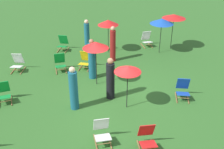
# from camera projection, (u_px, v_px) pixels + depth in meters

# --- Properties ---
(ground_plane) EXTENTS (40.00, 40.00, 0.00)m
(ground_plane) POSITION_uv_depth(u_px,v_px,m) (115.00, 100.00, 10.58)
(ground_plane) COLOR #2D6026
(deckchair_0) EXTENTS (0.56, 0.81, 0.83)m
(deckchair_0) POSITION_uv_depth(u_px,v_px,m) (147.00, 40.00, 15.33)
(deckchair_0) COLOR olive
(deckchair_0) RESTS_ON ground
(deckchair_1) EXTENTS (0.54, 0.80, 0.83)m
(deckchair_1) POSITION_uv_depth(u_px,v_px,m) (102.00, 132.00, 8.39)
(deckchair_1) COLOR olive
(deckchair_1) RESTS_ON ground
(deckchair_2) EXTENTS (0.66, 0.86, 0.83)m
(deckchair_2) POSITION_uv_depth(u_px,v_px,m) (63.00, 44.00, 14.78)
(deckchair_2) COLOR olive
(deckchair_2) RESTS_ON ground
(deckchair_3) EXTENTS (0.63, 0.85, 0.83)m
(deckchair_3) POSITION_uv_depth(u_px,v_px,m) (183.00, 89.00, 10.59)
(deckchair_3) COLOR olive
(deckchair_3) RESTS_ON ground
(deckchair_4) EXTENTS (0.64, 0.85, 0.83)m
(deckchair_4) POSITION_uv_depth(u_px,v_px,m) (4.00, 93.00, 10.37)
(deckchair_4) COLOR olive
(deckchair_4) RESTS_ON ground
(deckchair_5) EXTENTS (0.68, 0.87, 0.83)m
(deckchair_5) POSITION_uv_depth(u_px,v_px,m) (85.00, 61.00, 12.89)
(deckchair_5) COLOR olive
(deckchair_5) RESTS_ON ground
(deckchair_6) EXTENTS (0.57, 0.82, 0.83)m
(deckchair_6) POSITION_uv_depth(u_px,v_px,m) (60.00, 63.00, 12.67)
(deckchair_6) COLOR olive
(deckchair_6) RESTS_ON ground
(deckchair_7) EXTENTS (0.50, 0.77, 0.83)m
(deckchair_7) POSITION_uv_depth(u_px,v_px,m) (147.00, 138.00, 8.13)
(deckchair_7) COLOR olive
(deckchair_7) RESTS_ON ground
(deckchair_8) EXTENTS (0.59, 0.83, 0.83)m
(deckchair_8) POSITION_uv_depth(u_px,v_px,m) (18.00, 63.00, 12.64)
(deckchair_8) COLOR olive
(deckchair_8) RESTS_ON ground
(umbrella_0) EXTENTS (1.07, 1.07, 1.94)m
(umbrella_0) POSITION_uv_depth(u_px,v_px,m) (96.00, 45.00, 10.84)
(umbrella_0) COLOR black
(umbrella_0) RESTS_ON ground
(umbrella_1) EXTENTS (0.96, 0.96, 1.71)m
(umbrella_1) POSITION_uv_depth(u_px,v_px,m) (128.00, 69.00, 9.42)
(umbrella_1) COLOR black
(umbrella_1) RESTS_ON ground
(umbrella_2) EXTENTS (1.24, 1.24, 1.95)m
(umbrella_2) POSITION_uv_depth(u_px,v_px,m) (174.00, 16.00, 14.23)
(umbrella_2) COLOR black
(umbrella_2) RESTS_ON ground
(umbrella_3) EXTENTS (1.21, 1.21, 1.88)m
(umbrella_3) POSITION_uv_depth(u_px,v_px,m) (162.00, 21.00, 13.80)
(umbrella_3) COLOR black
(umbrella_3) RESTS_ON ground
(umbrella_4) EXTENTS (1.08, 1.08, 1.79)m
(umbrella_4) POSITION_uv_depth(u_px,v_px,m) (108.00, 22.00, 13.92)
(umbrella_4) COLOR black
(umbrella_4) RESTS_ON ground
(person_0) EXTENTS (0.44, 0.44, 1.83)m
(person_0) POSITION_uv_depth(u_px,v_px,m) (92.00, 60.00, 11.78)
(person_0) COLOR #195972
(person_0) RESTS_ON ground
(person_1) EXTENTS (0.40, 0.40, 1.80)m
(person_1) POSITION_uv_depth(u_px,v_px,m) (113.00, 45.00, 13.34)
(person_1) COLOR maroon
(person_1) RESTS_ON ground
(person_2) EXTENTS (0.27, 0.27, 1.85)m
(person_2) POSITION_uv_depth(u_px,v_px,m) (87.00, 38.00, 14.13)
(person_2) COLOR #195972
(person_2) RESTS_ON ground
(person_3) EXTENTS (0.32, 0.32, 1.71)m
(person_3) POSITION_uv_depth(u_px,v_px,m) (74.00, 89.00, 9.76)
(person_3) COLOR #195972
(person_3) RESTS_ON ground
(person_4) EXTENTS (0.45, 0.45, 1.71)m
(person_4) POSITION_uv_depth(u_px,v_px,m) (110.00, 80.00, 10.39)
(person_4) COLOR black
(person_4) RESTS_ON ground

